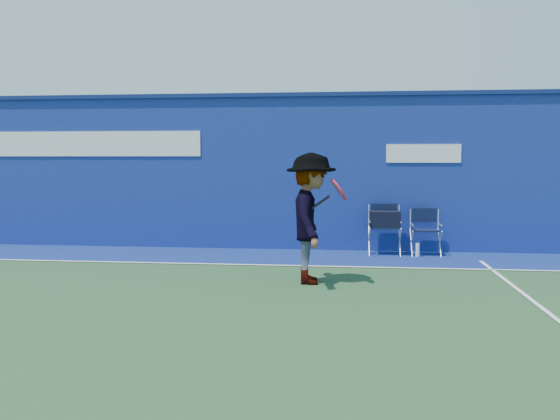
# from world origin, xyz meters

# --- Properties ---
(ground) EXTENTS (80.00, 80.00, 0.00)m
(ground) POSITION_xyz_m (0.00, 0.00, 0.00)
(ground) COLOR #254525
(ground) RESTS_ON ground
(stadium_wall) EXTENTS (24.00, 0.50, 3.08)m
(stadium_wall) POSITION_xyz_m (-0.00, 5.20, 1.55)
(stadium_wall) COLOR navy
(stadium_wall) RESTS_ON ground
(out_of_bounds_strip) EXTENTS (24.00, 1.80, 0.01)m
(out_of_bounds_strip) POSITION_xyz_m (0.00, 4.10, 0.00)
(out_of_bounds_strip) COLOR navy
(out_of_bounds_strip) RESTS_ON ground
(court_lines) EXTENTS (24.00, 12.00, 0.01)m
(court_lines) POSITION_xyz_m (0.00, 0.60, 0.01)
(court_lines) COLOR white
(court_lines) RESTS_ON out_of_bounds_strip
(directors_chair_left) EXTENTS (0.57, 0.51, 0.95)m
(directors_chair_left) POSITION_xyz_m (2.86, 4.59, 0.40)
(directors_chair_left) COLOR silver
(directors_chair_left) RESTS_ON ground
(directors_chair_right) EXTENTS (0.52, 0.47, 0.87)m
(directors_chair_right) POSITION_xyz_m (3.62, 4.61, 0.27)
(directors_chair_right) COLOR silver
(directors_chair_right) RESTS_ON ground
(water_bottle) EXTENTS (0.07, 0.07, 0.26)m
(water_bottle) POSITION_xyz_m (3.46, 4.40, 0.13)
(water_bottle) COLOR white
(water_bottle) RESTS_ON ground
(tennis_player) EXTENTS (0.94, 1.27, 1.89)m
(tennis_player) POSITION_xyz_m (1.64, 1.92, 0.95)
(tennis_player) COLOR #EA4738
(tennis_player) RESTS_ON ground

